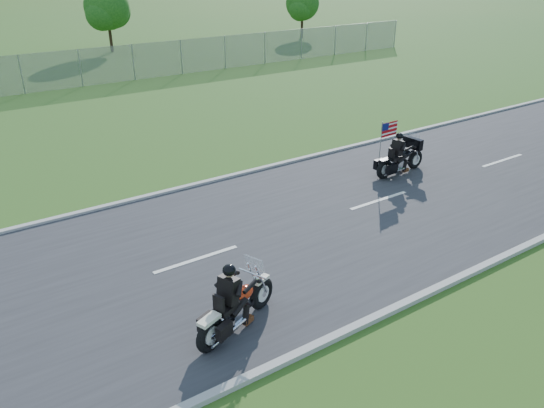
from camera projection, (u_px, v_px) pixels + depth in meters
ground at (266, 238)px, 13.73m from camera, size 420.00×420.00×0.00m
road at (266, 238)px, 13.72m from camera, size 120.00×8.00×0.04m
curb_north at (196, 185)px, 16.75m from camera, size 120.00×0.18×0.12m
curb_south at (376, 318)px, 10.67m from camera, size 120.00×0.18×0.12m
tree_fence_near at (107, 9)px, 38.02m from camera, size 3.52×3.28×4.75m
tree_fence_far at (303, 5)px, 44.69m from camera, size 3.08×2.87×4.20m
motorcycle_lead at (236, 308)px, 10.22m from camera, size 2.21×1.11×1.55m
motorcycle_follow at (400, 160)px, 17.48m from camera, size 2.19×0.72×1.82m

